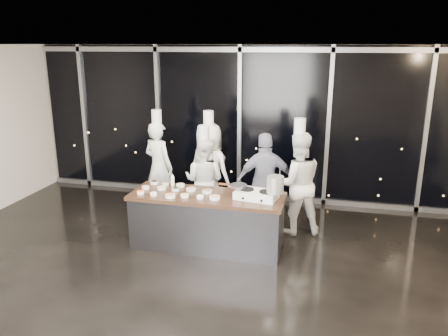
# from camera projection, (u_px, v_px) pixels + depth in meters

# --- Properties ---
(ground) EXTENTS (9.00, 9.00, 0.00)m
(ground) POSITION_uv_depth(u_px,v_px,m) (191.00, 273.00, 6.35)
(ground) COLOR black
(ground) RESTS_ON ground
(room_shell) EXTENTS (9.02, 7.02, 3.21)m
(room_shell) POSITION_uv_depth(u_px,v_px,m) (200.00, 121.00, 5.69)
(room_shell) COLOR beige
(room_shell) RESTS_ON ground
(window_wall) EXTENTS (8.90, 0.11, 3.20)m
(window_wall) POSITION_uv_depth(u_px,v_px,m) (240.00, 124.00, 9.11)
(window_wall) COLOR black
(window_wall) RESTS_ON ground
(demo_counter) EXTENTS (2.46, 0.86, 0.90)m
(demo_counter) POSITION_uv_depth(u_px,v_px,m) (207.00, 221.00, 7.06)
(demo_counter) COLOR #37363B
(demo_counter) RESTS_ON ground
(stove) EXTENTS (0.69, 0.49, 0.14)m
(stove) POSITION_uv_depth(u_px,v_px,m) (256.00, 194.00, 6.75)
(stove) COLOR white
(stove) RESTS_ON demo_counter
(frying_pan) EXTENTS (0.47, 0.30, 0.04)m
(frying_pan) POSITION_uv_depth(u_px,v_px,m) (238.00, 186.00, 6.86)
(frying_pan) COLOR gray
(frying_pan) RESTS_ON stove
(stock_pot) EXTENTS (0.29, 0.29, 0.26)m
(stock_pot) POSITION_uv_depth(u_px,v_px,m) (275.00, 185.00, 6.57)
(stock_pot) COLOR #B8B8BA
(stock_pot) RESTS_ON stove
(prep_bowls) EXTENTS (1.38, 0.73, 0.05)m
(prep_bowls) POSITION_uv_depth(u_px,v_px,m) (178.00, 191.00, 7.05)
(prep_bowls) COLOR white
(prep_bowls) RESTS_ON demo_counter
(squeeze_bottle) EXTENTS (0.06, 0.06, 0.22)m
(squeeze_bottle) POSITION_uv_depth(u_px,v_px,m) (172.00, 180.00, 7.33)
(squeeze_bottle) COLOR white
(squeeze_bottle) RESTS_ON demo_counter
(chef_far_left) EXTENTS (0.76, 0.64, 2.02)m
(chef_far_left) POSITION_uv_depth(u_px,v_px,m) (159.00, 166.00, 8.51)
(chef_far_left) COLOR white
(chef_far_left) RESTS_ON ground
(chef_left) EXTENTS (1.03, 0.86, 2.04)m
(chef_left) POSITION_uv_depth(u_px,v_px,m) (209.00, 170.00, 8.23)
(chef_left) COLOR white
(chef_left) RESTS_ON ground
(chef_center) EXTENTS (0.85, 0.70, 1.82)m
(chef_center) POSITION_uv_depth(u_px,v_px,m) (204.00, 180.00, 8.00)
(chef_center) COLOR white
(chef_center) RESTS_ON ground
(guest) EXTENTS (1.11, 0.72, 1.75)m
(guest) POSITION_uv_depth(u_px,v_px,m) (265.00, 182.00, 7.67)
(guest) COLOR #16193C
(guest) RESTS_ON ground
(chef_right) EXTENTS (1.05, 0.93, 2.03)m
(chef_right) POSITION_uv_depth(u_px,v_px,m) (297.00, 183.00, 7.50)
(chef_right) COLOR white
(chef_right) RESTS_ON ground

